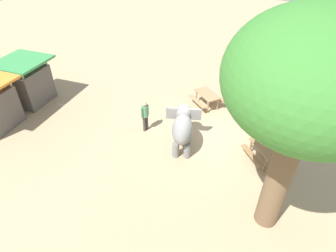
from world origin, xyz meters
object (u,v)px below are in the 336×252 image
Objects in this scene: market_stall_green at (28,84)px; picnic_table_far at (207,97)px; elephant at (183,127)px; person_handler at (145,114)px; shade_tree_main at (311,81)px; picnic_table_near at (265,150)px; wooden_bench at (275,108)px.

picnic_table_far is at bearing -72.72° from market_stall_green.
person_handler is at bearing 60.96° from elephant.
shade_tree_main reaches higher than elephant.
person_handler is 5.76m from picnic_table_near.
elephant is 5.60m from wooden_bench.
elephant reaches higher than picnic_table_far.
shade_tree_main is at bearing 149.49° from picnic_table_near.
elephant is at bearing 5.58° from person_handler.
picnic_table_far is 0.84× the size of market_stall_green.
picnic_table_near is (3.08, 0.36, -4.92)m from shade_tree_main.
market_stall_green reaches higher than wooden_bench.
picnic_table_near is at bearing 17.28° from person_handler.
picnic_table_near is 12.99m from market_stall_green.
elephant is 3.71m from picnic_table_near.
market_stall_green reaches higher than elephant.
market_stall_green is at bearing -119.17° from picnic_table_far.
elephant is 1.71× the size of wooden_bench.
market_stall_green is (0.54, 12.97, 0.55)m from picnic_table_near.
person_handler is at bearing -92.22° from market_stall_green.
picnic_table_near and picnic_table_far have the same top height.
person_handler is at bearing -81.95° from picnic_table_far.
wooden_bench is 0.69× the size of picnic_table_near.
picnic_table_near is (0.27, -3.66, -0.50)m from elephant.
person_handler is 8.32m from shade_tree_main.
wooden_bench reaches higher than picnic_table_far.
person_handler is 4.01m from picnic_table_far.
elephant is 9.34m from market_stall_green.
shade_tree_main is 3.51× the size of picnic_table_near.
picnic_table_near is at bearing -100.55° from elephant.
wooden_bench is at bearing 1.44° from shade_tree_main.
person_handler is 0.78× the size of picnic_table_near.
elephant is 1.18× the size of picnic_table_near.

